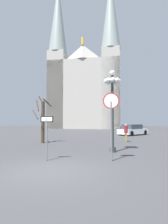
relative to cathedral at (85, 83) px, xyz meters
name	(u,v)px	position (x,y,z in m)	size (l,w,h in m)	color
ground_plane	(51,171)	(1.80, -39.41, -11.46)	(120.00, 120.00, 0.00)	#424244
cathedral	(85,83)	(0.00, 0.00, 0.00)	(18.15, 13.36, 37.60)	#ADA89E
stop_sign	(111,113)	(4.16, -37.51, -9.23)	(0.76, 0.08, 3.20)	slate
one_way_arrow_sign	(47,132)	(1.11, -37.68, -10.11)	(0.61, 0.07, 2.10)	slate
street_lamp	(112,96)	(4.39, -35.06, -8.11)	(1.04, 1.04, 4.96)	#2D3833
bare_tree	(42,120)	(-1.24, -30.99, -9.51)	(1.72, 1.24, 3.97)	#473323
parked_car_near_white	(133,130)	(7.90, -21.64, -10.81)	(4.32, 4.20, 1.40)	silver
pedestrian_walking	(126,131)	(5.94, -29.54, -10.50)	(0.32, 0.32, 1.60)	olive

